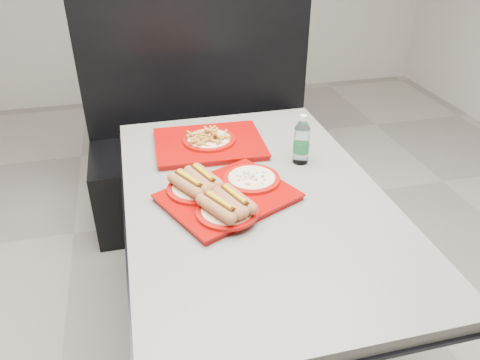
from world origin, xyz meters
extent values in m
plane|color=gray|center=(0.00, 0.00, 0.00)|extent=(6.00, 6.00, 0.00)
cylinder|color=black|center=(0.00, 0.00, 0.03)|extent=(0.52, 0.52, 0.05)
cylinder|color=black|center=(0.00, 0.00, 0.38)|extent=(0.11, 0.11, 0.66)
cube|color=black|center=(0.00, 0.00, 0.70)|extent=(0.92, 1.42, 0.01)
cube|color=gray|center=(0.00, 0.00, 0.73)|extent=(0.90, 1.40, 0.04)
cube|color=black|center=(0.00, 1.02, 0.23)|extent=(1.30, 0.55, 0.45)
cube|color=black|center=(0.00, 1.26, 0.80)|extent=(1.30, 0.10, 1.10)
cube|color=#950504|center=(-0.10, -0.02, 0.76)|extent=(0.51, 0.46, 0.02)
cube|color=#950504|center=(-0.10, -0.02, 0.77)|extent=(0.52, 0.47, 0.01)
cylinder|color=#9F0A05|center=(-0.13, -0.13, 0.78)|extent=(0.20, 0.20, 0.01)
cylinder|color=white|center=(-0.13, -0.13, 0.79)|extent=(0.17, 0.17, 0.00)
cylinder|color=#9F0A05|center=(-0.20, 0.03, 0.78)|extent=(0.20, 0.20, 0.01)
cylinder|color=white|center=(-0.20, 0.03, 0.79)|extent=(0.17, 0.17, 0.00)
cylinder|color=#9F0A05|center=(0.00, 0.05, 0.78)|extent=(0.20, 0.20, 0.01)
cylinder|color=white|center=(0.00, 0.05, 0.79)|extent=(0.17, 0.17, 0.00)
cube|color=#950504|center=(-0.09, 0.39, 0.76)|extent=(0.45, 0.36, 0.02)
cube|color=#950504|center=(-0.09, 0.39, 0.77)|extent=(0.46, 0.37, 0.01)
cylinder|color=#9F0A05|center=(-0.09, 0.39, 0.78)|extent=(0.22, 0.22, 0.01)
cylinder|color=white|center=(-0.09, 0.39, 0.79)|extent=(0.18, 0.18, 0.00)
cylinder|color=silver|center=(0.24, 0.18, 0.82)|extent=(0.06, 0.06, 0.15)
cylinder|color=#1A6835|center=(0.24, 0.18, 0.82)|extent=(0.06, 0.06, 0.04)
cone|color=silver|center=(0.24, 0.18, 0.91)|extent=(0.06, 0.06, 0.03)
cylinder|color=silver|center=(0.24, 0.18, 0.94)|extent=(0.03, 0.03, 0.02)
camera|label=1|loc=(-0.38, -1.34, 1.65)|focal=35.00mm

